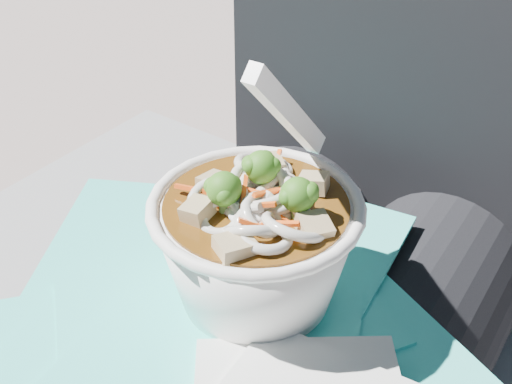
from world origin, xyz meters
The scene contains 4 objects.
lap centered at (0.00, 0.00, 0.51)m, with size 0.32×0.48×0.16m.
person_body centered at (0.00, 0.09, 0.54)m, with size 0.34×0.94×0.98m.
plastic_bag centered at (-0.02, -0.04, 0.60)m, with size 0.44×0.41×0.02m.
udon_bowl centered at (0.00, 0.00, 0.67)m, with size 0.18×0.18×0.19m.
Camera 1 is at (0.21, -0.33, 0.98)m, focal length 50.00 mm.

